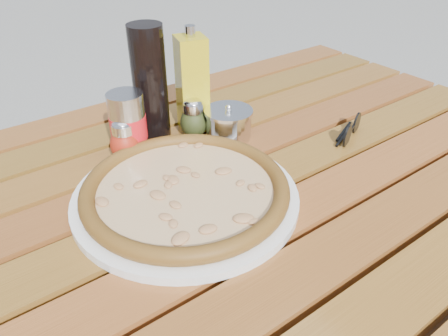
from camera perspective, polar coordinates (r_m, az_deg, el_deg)
table at (r=0.78m, az=0.89°, el=-7.20°), size 1.40×0.90×0.75m
plate at (r=0.70m, az=-4.99°, el=-3.77°), size 0.43×0.43×0.01m
pizza at (r=0.69m, az=-5.06°, el=-2.73°), size 0.34×0.34×0.03m
pepper_shaker at (r=0.81m, az=-12.88°, el=3.54°), size 0.06×0.06×0.08m
oregano_shaker at (r=0.87m, az=-3.99°, el=6.45°), size 0.07×0.07×0.08m
dark_bottle at (r=0.86m, az=-9.67°, el=10.91°), size 0.08×0.08×0.22m
soda_can at (r=0.82m, az=-12.39°, el=5.54°), size 0.08×0.08×0.12m
olive_oil_cruet at (r=0.88m, az=-4.19°, el=10.91°), size 0.07×0.07×0.21m
parmesan_tin at (r=0.87m, az=0.59°, el=5.87°), size 0.10×0.10×0.07m
sunglasses at (r=0.91m, az=16.20°, el=4.77°), size 0.11×0.06×0.04m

